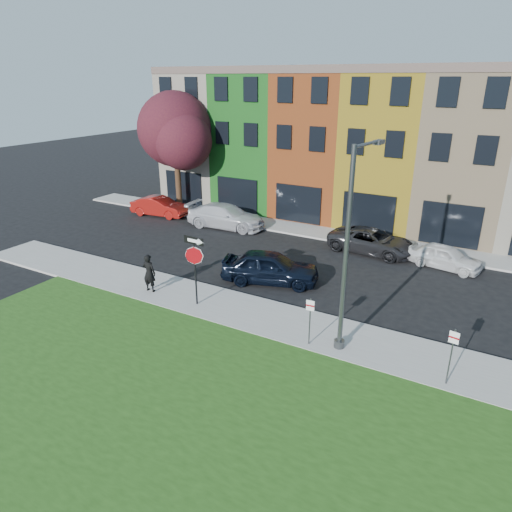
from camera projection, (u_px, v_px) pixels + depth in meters
The scene contains 15 objects.
ground at pixel (240, 356), 17.07m from camera, with size 120.00×120.00×0.00m, color black.
sidewalk_near at pixel (320, 332), 18.57m from camera, with size 40.00×3.00×0.12m, color gray.
sidewalk_far at pixel (317, 232), 30.59m from camera, with size 40.00×2.40×0.12m, color gray.
rowhouse_block at pixel (359, 147), 33.58m from camera, with size 30.00×10.12×10.00m.
stop_sign at pixel (194, 257), 19.95m from camera, with size 1.05×0.12×3.23m.
man at pixel (149, 273), 21.72m from camera, with size 0.72×0.51×1.88m, color black.
sedan_near at pixel (270, 267), 22.97m from camera, with size 5.24×3.32×1.66m, color black.
parked_car_red at pixel (160, 206), 34.23m from camera, with size 4.51×2.02×1.44m, color maroon.
parked_car_silver at pixel (226, 216), 31.53m from camera, with size 5.72×2.76×1.61m, color silver.
parked_car_dark at pixel (372, 241), 26.97m from camera, with size 5.31×2.81×1.42m, color black.
parked_car_white at pixel (445, 257), 24.78m from camera, with size 4.08×2.24×1.31m, color silver.
street_lamp at pixel (349, 252), 16.21m from camera, with size 0.59×2.57×7.61m.
parking_sign_a at pixel (310, 316), 17.20m from camera, with size 0.32×0.09×1.95m.
parking_sign_b at pixel (452, 350), 14.89m from camera, with size 0.32×0.11×2.09m.
tree_purple at pixel (177, 131), 33.79m from camera, with size 6.60×5.77×8.80m.
Camera 1 is at (7.66, -12.35, 9.73)m, focal length 32.00 mm.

